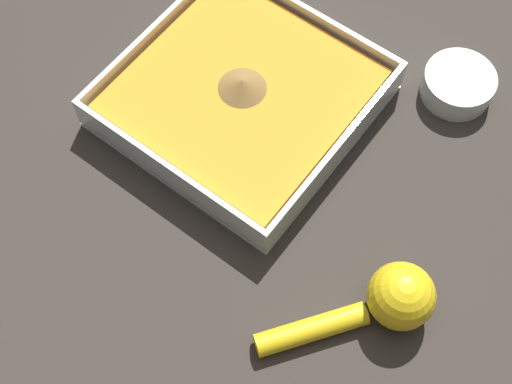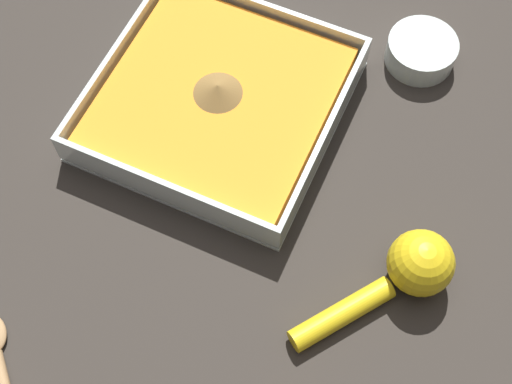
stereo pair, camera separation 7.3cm
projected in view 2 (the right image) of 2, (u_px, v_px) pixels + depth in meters
ground_plane at (266, 105)px, 0.81m from camera, size 4.00×4.00×0.00m
square_dish at (219, 102)px, 0.79m from camera, size 0.26×0.26×0.05m
spice_bowl at (421, 52)px, 0.83m from camera, size 0.08×0.08×0.03m
lemon_squeezer at (407, 272)px, 0.69m from camera, size 0.16×0.13×0.07m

